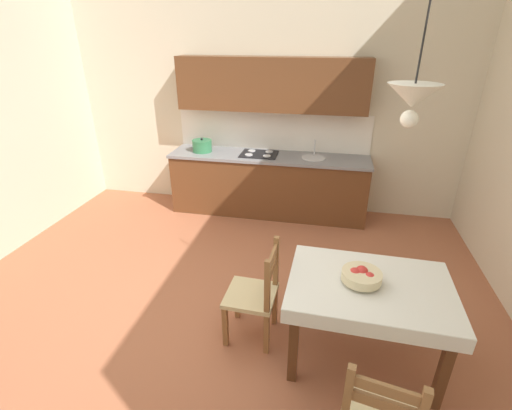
{
  "coord_description": "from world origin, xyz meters",
  "views": [
    {
      "loc": [
        0.96,
        -2.53,
        2.47
      ],
      "look_at": [
        0.39,
        0.25,
        1.13
      ],
      "focal_mm": 25.56,
      "sensor_mm": 36.0,
      "label": 1
    }
  ],
  "objects": [
    {
      "name": "kitchen_cabinetry",
      "position": [
        0.12,
        2.44,
        0.86
      ],
      "size": [
        2.85,
        0.63,
        2.2
      ],
      "color": "brown",
      "rests_on": "ground_plane"
    },
    {
      "name": "pendant_lamp",
      "position": [
        1.43,
        -0.14,
        2.12
      ],
      "size": [
        0.32,
        0.32,
        0.8
      ],
      "color": "black"
    },
    {
      "name": "dining_chair_tv_side",
      "position": [
        0.45,
        -0.09,
        0.44
      ],
      "size": [
        0.43,
        0.43,
        0.93
      ],
      "color": "#D1BC89",
      "rests_on": "ground_plane"
    },
    {
      "name": "wall_back",
      "position": [
        0.0,
        2.77,
        2.07
      ],
      "size": [
        6.21,
        0.12,
        4.14
      ],
      "primitive_type": "cube",
      "color": "beige",
      "rests_on": "ground_plane"
    },
    {
      "name": "ground_plane",
      "position": [
        0.0,
        0.0,
        -0.05
      ],
      "size": [
        6.21,
        6.03,
        0.1
      ],
      "primitive_type": "cube",
      "color": "#A86042"
    },
    {
      "name": "dining_table",
      "position": [
        1.36,
        -0.17,
        0.61
      ],
      "size": [
        1.25,
        0.9,
        0.75
      ],
      "color": "#56331C",
      "rests_on": "ground_plane"
    },
    {
      "name": "fruit_bowl",
      "position": [
        1.28,
        -0.16,
        0.81
      ],
      "size": [
        0.3,
        0.3,
        0.12
      ],
      "color": "beige",
      "rests_on": "dining_table"
    }
  ]
}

